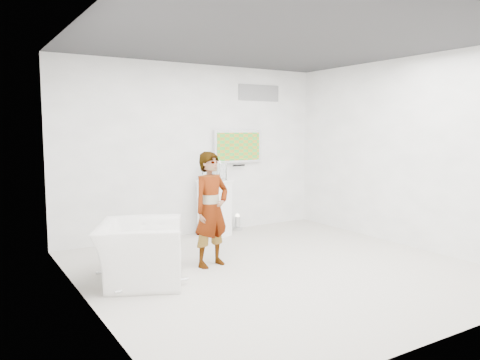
{
  "coord_description": "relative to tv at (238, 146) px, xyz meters",
  "views": [
    {
      "loc": [
        -3.66,
        -4.96,
        1.88
      ],
      "look_at": [
        -0.23,
        0.6,
        1.16
      ],
      "focal_mm": 35.0,
      "sensor_mm": 36.0,
      "label": 1
    }
  ],
  "objects": [
    {
      "name": "armchair",
      "position": [
        -2.61,
        -1.99,
        -1.18
      ],
      "size": [
        1.38,
        1.45,
        0.74
      ],
      "primitive_type": "imported",
      "rotation": [
        0.0,
        0.0,
        1.14
      ],
      "color": "silver",
      "rests_on": "room"
    },
    {
      "name": "wii_remote",
      "position": [
        -1.34,
        -1.66,
        -0.14
      ],
      "size": [
        0.04,
        0.14,
        0.04
      ],
      "primitive_type": "cube",
      "rotation": [
        0.0,
        0.0,
        0.04
      ],
      "color": "white",
      "rests_on": "person"
    },
    {
      "name": "room",
      "position": [
        -0.85,
        -2.45,
        -0.05
      ],
      "size": [
        5.01,
        5.01,
        3.0
      ],
      "color": "beige",
      "rests_on": "ground"
    },
    {
      "name": "tv",
      "position": [
        0.0,
        0.0,
        0.0
      ],
      "size": [
        1.0,
        0.08,
        0.6
      ],
      "primitive_type": "cube",
      "color": "silver",
      "rests_on": "room"
    },
    {
      "name": "floor_uplight",
      "position": [
        -0.08,
        -0.12,
        -1.4
      ],
      "size": [
        0.24,
        0.24,
        0.29
      ],
      "primitive_type": "cylinder",
      "rotation": [
        0.0,
        0.0,
        0.35
      ],
      "color": "silver",
      "rests_on": "room"
    },
    {
      "name": "console",
      "position": [
        -0.65,
        -0.3,
        -0.44
      ],
      "size": [
        0.09,
        0.18,
        0.24
      ],
      "primitive_type": "cube",
      "rotation": [
        0.0,
        0.0,
        0.18
      ],
      "color": "white",
      "rests_on": "pedestal"
    },
    {
      "name": "person",
      "position": [
        -1.55,
        -1.86,
        -0.76
      ],
      "size": [
        0.64,
        0.5,
        1.57
      ],
      "primitive_type": "imported",
      "rotation": [
        0.0,
        0.0,
        0.24
      ],
      "color": "silver",
      "rests_on": "room"
    },
    {
      "name": "pedestal",
      "position": [
        -0.65,
        -0.3,
        -1.06
      ],
      "size": [
        0.59,
        0.59,
        0.99
      ],
      "primitive_type": "cube",
      "rotation": [
        0.0,
        0.0,
        0.28
      ],
      "color": "white",
      "rests_on": "room"
    },
    {
      "name": "vitrine",
      "position": [
        -0.65,
        -0.3,
        -0.41
      ],
      "size": [
        0.4,
        0.4,
        0.31
      ],
      "primitive_type": "cube",
      "rotation": [
        0.0,
        0.0,
        0.38
      ],
      "color": "white",
      "rests_on": "pedestal"
    },
    {
      "name": "logo_decal",
      "position": [
        0.5,
        0.04,
        1.0
      ],
      "size": [
        0.9,
        0.02,
        0.3
      ],
      "primitive_type": "cube",
      "color": "gray",
      "rests_on": "room"
    }
  ]
}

